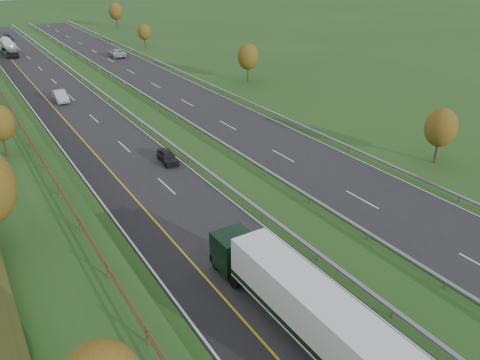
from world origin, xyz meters
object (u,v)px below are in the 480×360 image
at_px(box_lorry, 299,303).
at_px(car_oncoming, 117,53).
at_px(car_silver_mid, 60,96).
at_px(car_dark_near, 168,156).
at_px(road_tanker, 8,46).
at_px(car_small_far, 7,38).

distance_m(box_lorry, car_oncoming, 86.71).
xyz_separation_m(car_silver_mid, car_oncoming, (18.28, 28.17, 0.01)).
height_order(car_dark_near, car_oncoming, car_oncoming).
height_order(box_lorry, car_silver_mid, box_lorry).
distance_m(road_tanker, car_small_far, 19.54).
xyz_separation_m(box_lorry, car_dark_near, (3.88, 27.17, -1.63)).
xyz_separation_m(car_small_far, car_oncoming, (17.10, -34.26, 0.00)).
distance_m(box_lorry, car_small_far, 119.12).
xyz_separation_m(box_lorry, car_small_far, (0.74, 119.11, -1.47)).
bearing_deg(road_tanker, car_dark_near, -85.79).
bearing_deg(car_silver_mid, car_small_far, 90.47).
bearing_deg(car_small_far, road_tanker, -97.60).
relative_size(car_silver_mid, car_small_far, 0.87).
height_order(road_tanker, car_dark_near, road_tanker).
height_order(car_dark_near, car_small_far, car_small_far).
xyz_separation_m(car_silver_mid, car_small_far, (1.19, 62.43, 0.01)).
xyz_separation_m(box_lorry, car_oncoming, (17.83, 84.85, -1.47)).
xyz_separation_m(road_tanker, car_silver_mid, (1.01, -43.04, -1.01)).
bearing_deg(car_oncoming, car_silver_mid, 59.47).
height_order(box_lorry, car_small_far, box_lorry).
bearing_deg(car_silver_mid, car_dark_near, -80.10).
height_order(road_tanker, car_silver_mid, road_tanker).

